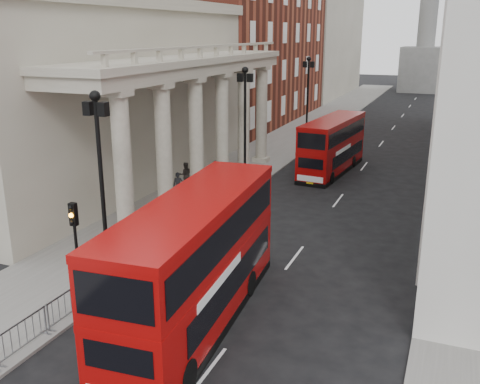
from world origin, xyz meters
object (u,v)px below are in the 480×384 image
Objects in this scene: lamp_post_north at (308,95)px; pedestrian_a at (178,186)px; lamp_post_south at (101,177)px; lamp_post_mid at (245,120)px; traffic_light at (75,236)px; pedestrian_c at (216,171)px; bus_far at (333,144)px; monument_column at (430,0)px; pedestrian_b at (185,175)px; bus_near at (196,260)px.

pedestrian_a is at bearing -98.74° from lamp_post_north.
lamp_post_mid is (0.00, 16.00, 0.00)m from lamp_post_south.
pedestrian_a is (-3.18, 14.00, -2.10)m from traffic_light.
lamp_post_north is 4.67× the size of pedestrian_a.
lamp_post_mid is at bearing 6.32° from pedestrian_c.
lamp_post_mid is at bearing -116.63° from bus_far.
pedestrian_c is at bearing 61.55° from pedestrian_a.
monument_column is 91.17m from traffic_light.
traffic_light reaches higher than bus_far.
monument_column is 5.44× the size of bus_far.
pedestrian_c is at bearing -97.31° from monument_column.
pedestrian_b is 2.43m from pedestrian_c.
pedestrian_b is (-8.87, 15.94, -1.56)m from bus_near.
bus_far is (-2.11, -64.79, -13.77)m from monument_column.
lamp_post_south is 4.71× the size of pedestrian_b.
pedestrian_a is (-3.08, -4.01, -3.90)m from lamp_post_mid.
monument_column is 57.46m from lamp_post_north.
traffic_light is at bearing -99.21° from pedestrian_a.
bus_near is at bearing 9.64° from traffic_light.
lamp_post_mid reaches higher than bus_far.
bus_near reaches higher than pedestrian_a.
pedestrian_b is at bearing -98.22° from monument_column.
traffic_light is 14.51m from pedestrian_a.
pedestrian_a is at bearing 75.23° from pedestrian_b.
bus_far is at bearing -168.12° from pedestrian_b.
bus_far reaches higher than pedestrian_c.
pedestrian_b is at bearing 105.15° from lamp_post_south.
pedestrian_b is (-4.09, 16.75, -2.10)m from traffic_light.
pedestrian_b reaches higher than pedestrian_c.
pedestrian_c is (-2.55, 16.69, -3.99)m from lamp_post_south.
lamp_post_south is 2.71m from traffic_light.
lamp_post_north is 20.62m from pedestrian_a.
lamp_post_mid reaches higher than bus_near.
lamp_post_mid and lamp_post_north have the same top height.
lamp_post_north is at bearing 94.13° from bus_near.
lamp_post_north is 4.71× the size of pedestrian_b.
pedestrian_c is at bearing -159.50° from pedestrian_b.
pedestrian_a is at bearing 102.78° from traffic_light.
lamp_post_south reaches higher than bus_near.
traffic_light is (-6.50, -90.02, -12.88)m from monument_column.
pedestrian_a is 4.74m from pedestrian_c.
pedestrian_c is (-7.04, -6.52, -1.28)m from bus_far.
lamp_post_north is at bearing -96.72° from monument_column.
lamp_post_mid is 5.73m from pedestrian_b.
lamp_post_north is 33.65m from bus_near.
lamp_post_north is 0.72× the size of bus_near.
traffic_light is 0.43× the size of bus_far.
bus_far is 9.68m from pedestrian_c.
lamp_post_south reaches higher than pedestrian_b.
pedestrian_b is 1.10× the size of pedestrian_c.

